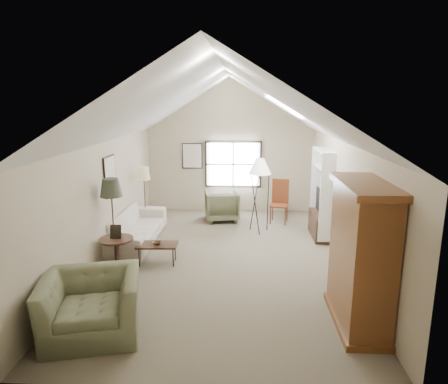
{
  "coord_description": "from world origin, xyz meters",
  "views": [
    {
      "loc": [
        0.43,
        -8.06,
        3.35
      ],
      "look_at": [
        0.0,
        0.4,
        1.4
      ],
      "focal_mm": 32.0,
      "sensor_mm": 36.0,
      "label": 1
    }
  ],
  "objects_px": {
    "armoire": "(361,255)",
    "side_chair": "(279,202)",
    "armchair_near": "(92,305)",
    "armchair_far": "(222,205)",
    "coffee_table": "(157,254)",
    "sofa": "(134,227)",
    "side_table": "(117,254)"
  },
  "relations": [
    {
      "from": "armoire",
      "to": "armchair_far",
      "type": "distance_m",
      "value": 5.87
    },
    {
      "from": "sofa",
      "to": "side_table",
      "type": "bearing_deg",
      "value": -176.05
    },
    {
      "from": "armchair_far",
      "to": "side_chair",
      "type": "relative_size",
      "value": 0.77
    },
    {
      "from": "side_table",
      "to": "side_chair",
      "type": "height_order",
      "value": "side_chair"
    },
    {
      "from": "side_table",
      "to": "coffee_table",
      "type": "bearing_deg",
      "value": 27.53
    },
    {
      "from": "sofa",
      "to": "armchair_near",
      "type": "height_order",
      "value": "armchair_near"
    },
    {
      "from": "sofa",
      "to": "coffee_table",
      "type": "distance_m",
      "value": 1.49
    },
    {
      "from": "coffee_table",
      "to": "sofa",
      "type": "bearing_deg",
      "value": 124.26
    },
    {
      "from": "sofa",
      "to": "armchair_near",
      "type": "relative_size",
      "value": 1.97
    },
    {
      "from": "armchair_far",
      "to": "side_table",
      "type": "xyz_separation_m",
      "value": [
        -1.9,
        -3.59,
        -0.09
      ]
    },
    {
      "from": "sofa",
      "to": "armoire",
      "type": "bearing_deg",
      "value": -126.95
    },
    {
      "from": "sofa",
      "to": "side_table",
      "type": "relative_size",
      "value": 3.99
    },
    {
      "from": "armchair_near",
      "to": "armchair_far",
      "type": "xyz_separation_m",
      "value": [
        1.57,
        5.81,
        -0.02
      ]
    },
    {
      "from": "armoire",
      "to": "coffee_table",
      "type": "height_order",
      "value": "armoire"
    },
    {
      "from": "armoire",
      "to": "armchair_near",
      "type": "xyz_separation_m",
      "value": [
        -3.94,
        -0.49,
        -0.66
      ]
    },
    {
      "from": "side_chair",
      "to": "coffee_table",
      "type": "bearing_deg",
      "value": -120.3
    },
    {
      "from": "armchair_near",
      "to": "side_chair",
      "type": "distance_m",
      "value": 6.48
    },
    {
      "from": "side_chair",
      "to": "sofa",
      "type": "bearing_deg",
      "value": -141.11
    },
    {
      "from": "side_table",
      "to": "side_chair",
      "type": "relative_size",
      "value": 0.56
    },
    {
      "from": "side_table",
      "to": "side_chair",
      "type": "distance_m",
      "value": 4.91
    },
    {
      "from": "sofa",
      "to": "side_chair",
      "type": "distance_m",
      "value": 4.05
    },
    {
      "from": "armchair_far",
      "to": "coffee_table",
      "type": "relative_size",
      "value": 1.11
    },
    {
      "from": "armchair_far",
      "to": "side_chair",
      "type": "height_order",
      "value": "side_chair"
    },
    {
      "from": "armchair_near",
      "to": "coffee_table",
      "type": "height_order",
      "value": "armchair_near"
    },
    {
      "from": "armoire",
      "to": "side_chair",
      "type": "height_order",
      "value": "armoire"
    },
    {
      "from": "sofa",
      "to": "side_table",
      "type": "xyz_separation_m",
      "value": [
        0.1,
        -1.6,
        -0.06
      ]
    },
    {
      "from": "armchair_far",
      "to": "side_chair",
      "type": "bearing_deg",
      "value": 163.98
    },
    {
      "from": "armchair_far",
      "to": "armchair_near",
      "type": "bearing_deg",
      "value": 65.08
    },
    {
      "from": "armchair_far",
      "to": "armoire",
      "type": "bearing_deg",
      "value": 104.19
    },
    {
      "from": "armchair_near",
      "to": "side_table",
      "type": "distance_m",
      "value": 2.25
    },
    {
      "from": "side_chair",
      "to": "armoire",
      "type": "bearing_deg",
      "value": -69.37
    },
    {
      "from": "side_table",
      "to": "sofa",
      "type": "bearing_deg",
      "value": 93.58
    }
  ]
}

